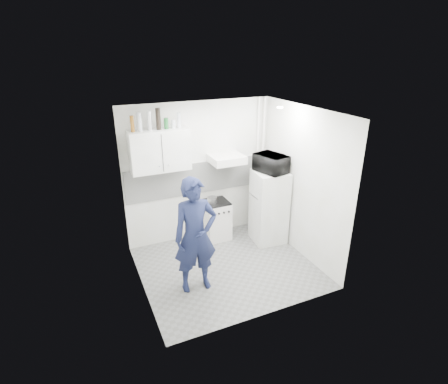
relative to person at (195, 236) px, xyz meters
name	(u,v)px	position (x,y,z in m)	size (l,w,h in m)	color
floor	(227,267)	(0.63, 0.28, -0.90)	(2.80, 2.80, 0.00)	slate
ceiling	(227,112)	(0.63, 0.28, 1.70)	(2.80, 2.80, 0.00)	white
wall_back	(199,172)	(0.63, 1.53, 0.40)	(2.80, 2.80, 0.00)	white
wall_left	(136,213)	(-0.77, 0.28, 0.40)	(2.60, 2.60, 0.00)	white
wall_right	(302,183)	(2.03, 0.28, 0.40)	(2.60, 2.60, 0.00)	white
person	(195,236)	(0.00, 0.00, 0.00)	(0.65, 0.43, 1.79)	#161C3C
stove	(216,220)	(0.87, 1.28, -0.52)	(0.46, 0.46, 0.74)	silver
fridge	(269,207)	(1.73, 0.80, -0.20)	(0.57, 0.57, 1.38)	white
stove_top	(216,202)	(0.87, 1.28, -0.14)	(0.44, 0.44, 0.03)	black
saucepan	(212,200)	(0.79, 1.28, -0.08)	(0.18, 0.18, 0.10)	silver
microwave	(271,163)	(1.73, 0.80, 0.65)	(0.39, 0.58, 0.32)	black
bottle_a	(132,124)	(-0.52, 1.35, 1.43)	(0.06, 0.06, 0.26)	brown
bottle_b	(139,122)	(-0.41, 1.35, 1.45)	(0.08, 0.08, 0.30)	#B2B7BC
bottle_c	(149,121)	(-0.25, 1.35, 1.46)	(0.07, 0.07, 0.31)	silver
bottle_d	(158,119)	(-0.10, 1.35, 1.48)	(0.08, 0.08, 0.35)	black
canister_a	(166,123)	(0.02, 1.35, 1.40)	(0.07, 0.07, 0.18)	#144C1E
canister_b	(173,124)	(0.15, 1.35, 1.37)	(0.07, 0.07, 0.14)	#B2B7BC
bottle_e	(179,120)	(0.24, 1.35, 1.43)	(0.06, 0.06, 0.25)	#B2B7BC
upper_cabinet	(160,150)	(-0.12, 1.35, 0.95)	(1.00, 0.35, 0.70)	white
range_hood	(227,159)	(1.08, 1.28, 0.67)	(0.60, 0.50, 0.14)	silver
backsplash	(199,178)	(0.63, 1.51, 0.30)	(2.74, 0.03, 0.60)	white
pipe_a	(262,165)	(1.93, 1.45, 0.40)	(0.05, 0.05, 2.60)	silver
pipe_b	(257,165)	(1.81, 1.45, 0.40)	(0.04, 0.04, 2.60)	silver
ceiling_spot_fixture	(280,107)	(1.63, 0.48, 1.67)	(0.10, 0.10, 0.02)	white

